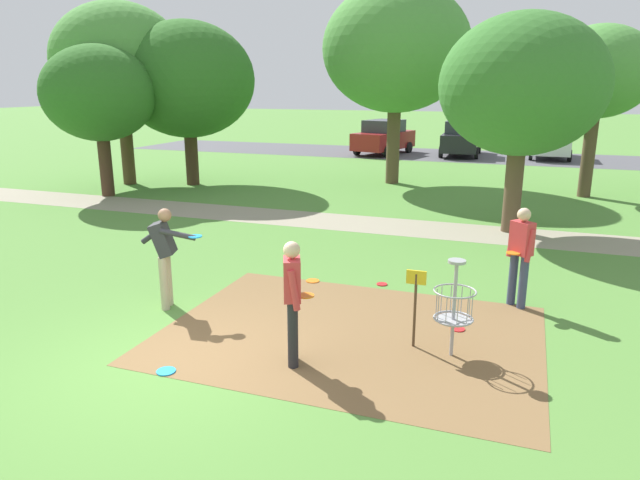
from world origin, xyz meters
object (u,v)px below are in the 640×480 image
object	(u,v)px
frisbee_near_basket	(313,281)
tree_near_left	(187,80)
tree_far_center	(119,60)
player_foreground_watching	(293,296)
frisbee_mid_grass	(382,284)
tree_mid_center	(598,73)
player_waiting_left	(165,251)
parked_car_center_left	(461,138)
disc_golf_basket	(450,304)
player_throwing	(520,252)
parked_car_leftmost	(384,137)
frisbee_by_tee	(458,329)
parked_car_center_right	(551,140)
tree_mid_right	(522,86)
tree_mid_left	(396,49)
tree_near_right	(99,94)
frisbee_far_left	(166,371)

from	to	relation	value
frisbee_near_basket	tree_near_left	world-z (taller)	tree_near_left
frisbee_near_basket	tree_far_center	xyz separation A→B (m)	(-10.56, 8.23, 4.51)
player_foreground_watching	frisbee_mid_grass	world-z (taller)	player_foreground_watching
tree_mid_center	player_foreground_watching	bearing A→B (deg)	-107.84
player_waiting_left	tree_near_left	world-z (taller)	tree_near_left
parked_car_center_left	disc_golf_basket	bearing A→B (deg)	-83.97
player_throwing	parked_car_leftmost	distance (m)	22.48
frisbee_by_tee	frisbee_near_basket	bearing A→B (deg)	154.99
disc_golf_basket	parked_car_leftmost	size ratio (longest dim) A/B	0.31
tree_near_left	parked_car_center_right	size ratio (longest dim) A/B	1.41
tree_mid_right	parked_car_center_right	distance (m)	17.22
tree_mid_left	frisbee_near_basket	bearing A→B (deg)	-84.43
frisbee_near_basket	frisbee_mid_grass	size ratio (longest dim) A/B	1.27
tree_mid_center	tree_near_right	bearing A→B (deg)	-160.78
tree_near_left	tree_near_right	xyz separation A→B (m)	(-1.49, -2.97, -0.46)
frisbee_mid_grass	parked_car_center_left	xyz separation A→B (m)	(-1.00, 21.62, 0.91)
tree_mid_center	parked_car_center_left	bearing A→B (deg)	116.55
frisbee_mid_grass	tree_far_center	world-z (taller)	tree_far_center
frisbee_near_basket	parked_car_center_left	distance (m)	21.91
disc_golf_basket	frisbee_far_left	size ratio (longest dim) A/B	5.53
frisbee_mid_grass	parked_car_leftmost	size ratio (longest dim) A/B	0.04
disc_golf_basket	parked_car_center_left	xyz separation A→B (m)	(-2.55, 24.14, 0.17)
disc_golf_basket	player_foreground_watching	distance (m)	2.17
frisbee_mid_grass	tree_near_right	distance (m)	12.83
tree_near_left	parked_car_center_left	distance (m)	15.77
player_waiting_left	tree_mid_left	world-z (taller)	tree_mid_left
frisbee_near_basket	tree_far_center	world-z (taller)	tree_far_center
tree_far_center	parked_car_center_right	xyz separation A→B (m)	(15.33, 14.13, -3.60)
frisbee_mid_grass	parked_car_leftmost	distance (m)	21.54
frisbee_far_left	parked_car_center_left	bearing A→B (deg)	88.12
disc_golf_basket	player_waiting_left	world-z (taller)	player_waiting_left
frisbee_by_tee	frisbee_mid_grass	xyz separation A→B (m)	(-1.60, 1.62, 0.00)
tree_mid_left	parked_car_leftmost	size ratio (longest dim) A/B	1.60
player_foreground_watching	tree_near_left	bearing A→B (deg)	126.92
tree_near_right	frisbee_by_tee	bearing A→B (deg)	-30.13
tree_mid_right	parked_car_center_right	world-z (taller)	tree_mid_right
frisbee_near_basket	tree_mid_left	bearing A→B (deg)	95.57
player_foreground_watching	tree_mid_right	xyz separation A→B (m)	(2.49, 8.64, 2.67)
tree_mid_right	parked_car_leftmost	world-z (taller)	tree_mid_right
frisbee_by_tee	parked_car_center_right	size ratio (longest dim) A/B	0.05
parked_car_leftmost	player_throwing	bearing A→B (deg)	-70.55
tree_mid_right	player_foreground_watching	bearing A→B (deg)	-106.05
frisbee_by_tee	tree_mid_center	world-z (taller)	tree_mid_center
frisbee_near_basket	frisbee_far_left	xyz separation A→B (m)	(-0.55, -4.03, 0.00)
player_waiting_left	frisbee_by_tee	xyz separation A→B (m)	(4.74, 0.71, -0.98)
tree_near_left	player_throwing	bearing A→B (deg)	-36.91
player_throwing	frisbee_far_left	xyz separation A→B (m)	(-4.26, -4.01, -0.96)
parked_car_leftmost	tree_mid_center	bearing A→B (deg)	-46.53
player_waiting_left	parked_car_center_left	bearing A→B (deg)	84.88
frisbee_mid_grass	frisbee_far_left	bearing A→B (deg)	-113.31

